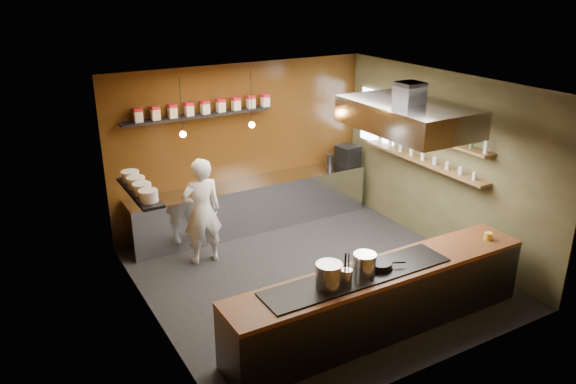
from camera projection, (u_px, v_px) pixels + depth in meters
floor at (315, 277)px, 8.79m from camera, size 5.00×5.00×0.00m
back_wall at (243, 146)px, 10.26m from camera, size 5.00×0.00×5.00m
left_wall at (150, 223)px, 7.08m from camera, size 0.00×5.00×5.00m
right_wall at (442, 162)px, 9.41m from camera, size 0.00×5.00×5.00m
ceiling at (319, 86)px, 7.70m from camera, size 5.00×5.00×0.00m
window_pane at (378, 118)px, 10.61m from camera, size 0.00×1.00×1.00m
prep_counter at (252, 205)px, 10.38m from camera, size 4.60×0.65×0.90m
pass_counter at (381, 300)px, 7.32m from camera, size 4.40×0.72×0.94m
tin_shelf at (197, 116)px, 9.48m from camera, size 2.60×0.26×0.04m
plate_shelf at (140, 192)px, 7.94m from camera, size 0.30×1.40×0.04m
bottle_shelf_upper at (425, 134)px, 9.42m from camera, size 0.26×2.80×0.04m
bottle_shelf_lower at (422, 161)px, 9.59m from camera, size 0.26×2.80×0.04m
extractor_hood at (408, 116)px, 8.16m from camera, size 1.20×2.00×0.72m
pendant_left at (183, 131)px, 8.73m from camera, size 0.10×0.10×0.95m
pendant_right at (252, 122)px, 9.29m from camera, size 0.10×0.10×0.95m
storage_tins at (205, 107)px, 9.50m from camera, size 2.43×0.13×0.22m
plate_stacks at (139, 186)px, 7.91m from camera, size 0.26×1.16×0.16m
bottles at (425, 126)px, 9.37m from camera, size 0.06×2.66×0.24m
wine_glasses at (423, 156)px, 9.56m from camera, size 0.07×2.37×0.13m
stockpot_large at (329, 275)px, 6.65m from camera, size 0.42×0.42×0.31m
stockpot_small at (364, 264)px, 6.96m from camera, size 0.31×0.31×0.27m
utensil_crock at (346, 276)px, 6.76m from camera, size 0.17×0.17×0.18m
frying_pan at (381, 265)px, 7.14m from camera, size 0.46×0.32×0.08m
butter_jar at (488, 236)px, 7.93m from camera, size 0.12×0.12×0.10m
espresso_machine at (348, 155)px, 11.08m from camera, size 0.44×0.42×0.39m
chef at (202, 212)px, 8.96m from camera, size 0.66×0.45×1.78m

